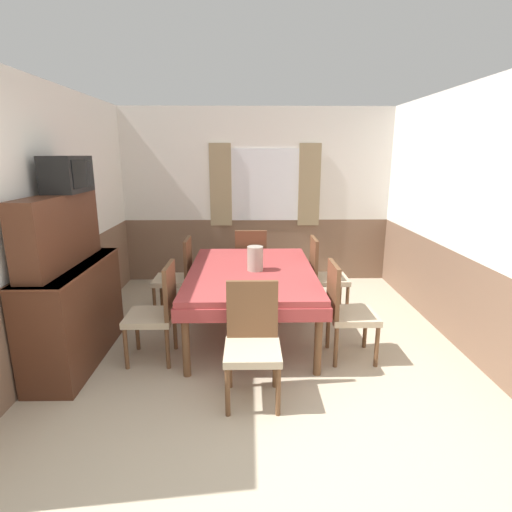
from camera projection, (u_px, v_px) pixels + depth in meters
The scene contains 14 objects.
ground_plane at pixel (271, 489), 2.37m from camera, with size 16.00×16.00×0.00m, color tan.
wall_back at pixel (257, 196), 6.05m from camera, with size 4.41×0.10×2.60m.
wall_left at pixel (59, 219), 4.00m from camera, with size 0.05×4.52×2.60m.
wall_right at pixel (460, 218), 4.07m from camera, with size 0.05×4.52×2.60m.
dining_table at pixel (251, 278), 4.30m from camera, with size 1.36×1.98×0.73m.
chair_right_near at pixel (345, 308), 3.79m from camera, with size 0.44×0.44×0.95m.
chair_right_far at pixel (324, 273), 4.91m from camera, with size 0.44×0.44×0.95m.
chair_head_window at pixel (251, 261), 5.50m from camera, with size 0.44×0.44×0.95m.
chair_head_near at pixel (252, 339), 3.17m from camera, with size 0.44×0.44×0.95m.
chair_left_near at pixel (157, 310), 3.76m from camera, with size 0.44×0.44×0.95m.
chair_left_far at pixel (178, 274), 4.87m from camera, with size 0.44×0.44×0.95m.
sideboard at pixel (71, 293), 3.71m from camera, with size 0.46×1.39×1.59m.
tv at pixel (67, 174), 3.63m from camera, with size 0.29×0.54×0.33m.
vase at pixel (255, 258), 4.22m from camera, with size 0.17×0.17×0.26m.
Camera 1 is at (-0.12, -1.95, 1.93)m, focal length 28.00 mm.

